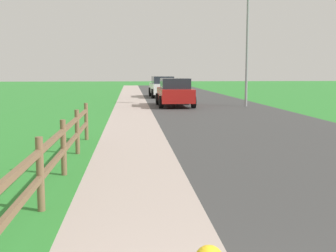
# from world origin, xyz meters

# --- Properties ---
(ground_plane) EXTENTS (120.00, 120.00, 0.00)m
(ground_plane) POSITION_xyz_m (0.00, 25.00, 0.00)
(ground_plane) COLOR #2E7F2F
(road_asphalt) EXTENTS (7.00, 66.00, 0.01)m
(road_asphalt) POSITION_xyz_m (3.50, 27.00, 0.00)
(road_asphalt) COLOR #3A3A3A
(road_asphalt) RESTS_ON ground
(curb_concrete) EXTENTS (6.00, 66.00, 0.01)m
(curb_concrete) POSITION_xyz_m (-3.00, 27.00, 0.00)
(curb_concrete) COLOR #AC9B92
(curb_concrete) RESTS_ON ground
(grass_verge) EXTENTS (5.00, 66.00, 0.00)m
(grass_verge) POSITION_xyz_m (-4.50, 27.00, 0.01)
(grass_verge) COLOR #2E7F2F
(grass_verge) RESTS_ON ground
(rail_fence) EXTENTS (0.11, 11.11, 1.10)m
(rail_fence) POSITION_xyz_m (-2.37, 5.49, 0.64)
(rail_fence) COLOR brown
(rail_fence) RESTS_ON ground
(parked_suv_red) EXTENTS (2.04, 4.29, 1.62)m
(parked_suv_red) POSITION_xyz_m (1.49, 22.99, 0.80)
(parked_suv_red) COLOR maroon
(parked_suv_red) RESTS_ON ground
(parked_car_white) EXTENTS (2.06, 4.80, 1.62)m
(parked_car_white) POSITION_xyz_m (1.45, 32.12, 0.83)
(parked_car_white) COLOR white
(parked_car_white) RESTS_ON ground
(street_lamp) EXTENTS (1.17, 0.20, 7.46)m
(street_lamp) POSITION_xyz_m (5.69, 22.67, 4.35)
(street_lamp) COLOR gray
(street_lamp) RESTS_ON ground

